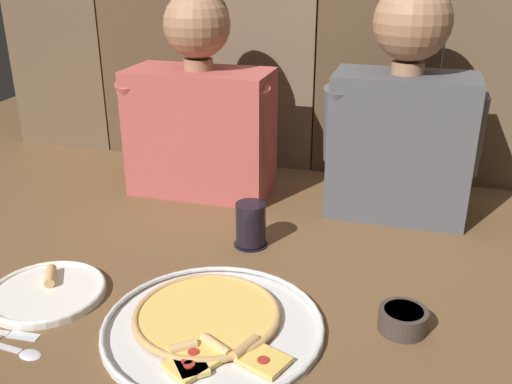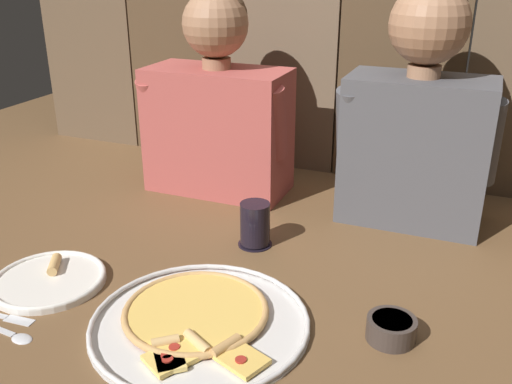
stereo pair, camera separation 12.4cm
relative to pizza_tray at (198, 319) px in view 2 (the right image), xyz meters
The scene contains 9 objects.
ground_plane 0.15m from the pizza_tray, 81.69° to the left, with size 3.20×3.20×0.00m, color brown.
pizza_tray is the anchor object (origin of this frame).
dinner_plate 0.36m from the pizza_tray, behind, with size 0.24×0.24×0.03m.
drinking_glass 0.34m from the pizza_tray, 93.57° to the left, with size 0.08×0.08×0.11m.
dipping_bowl 0.36m from the pizza_tray, 14.84° to the left, with size 0.09×0.09×0.04m.
table_knife 0.39m from the pizza_tray, 161.06° to the right, with size 0.16×0.03×0.01m.
table_spoon 0.34m from the pizza_tray, 151.40° to the right, with size 0.14×0.03×0.01m.
diner_left 0.73m from the pizza_tray, 112.16° to the left, with size 0.44×0.21×0.58m.
diner_right 0.75m from the pizza_tray, 64.50° to the left, with size 0.40×0.20×0.61m.
Camera 2 is at (0.43, -0.96, 0.66)m, focal length 40.13 mm.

